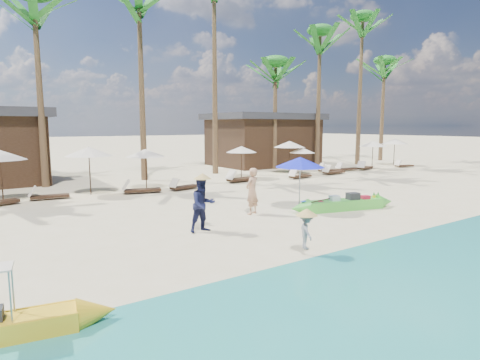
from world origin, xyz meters
TOP-DOWN VIEW (x-y plane):
  - ground at (0.00, 0.00)m, footprint 240.00×240.00m
  - wet_sand_strip at (0.00, -5.00)m, footprint 240.00×4.50m
  - green_canoe at (5.44, 1.05)m, footprint 5.10×1.64m
  - tourist at (1.97, 2.46)m, footprint 0.75×0.63m
  - vendor_green at (-0.79, 1.28)m, footprint 0.85×0.66m
  - vendor_yellow at (0.26, -2.26)m, footprint 0.57×0.69m
  - blue_umbrella at (3.92, 1.98)m, footprint 1.96×1.96m
  - resort_parasol_4 at (-5.61, 10.60)m, footprint 2.21×2.21m
  - resort_parasol_5 at (-1.96, 10.36)m, footprint 2.25×2.25m
  - lounger_5_left at (-3.94, 10.07)m, footprint 1.74×0.72m
  - resort_parasol_6 at (0.91, 10.46)m, footprint 2.05×2.05m
  - lounger_6_left at (0.12, 9.34)m, footprint 1.93×1.01m
  - lounger_6_right at (2.38, 9.14)m, footprint 1.76×0.89m
  - resort_parasol_7 at (7.53, 11.30)m, footprint 1.97×1.97m
  - lounger_7_left at (6.44, 9.85)m, footprint 2.02×0.76m
  - lounger_7_right at (6.53, 10.06)m, footprint 1.87×0.78m
  - resort_parasol_8 at (11.65, 11.42)m, footprint 2.20×2.20m
  - lounger_8_left at (10.42, 9.08)m, footprint 1.74×0.69m
  - resort_parasol_9 at (12.06, 10.59)m, footprint 1.78×1.78m
  - lounger_9_left at (13.80, 9.40)m, footprint 1.80×0.58m
  - lounger_9_right at (14.49, 10.42)m, footprint 1.84×1.10m
  - resort_parasol_10 at (18.94, 10.14)m, footprint 2.09×2.09m
  - lounger_10_left at (16.15, 10.34)m, footprint 1.78×0.73m
  - lounger_10_right at (17.94, 10.05)m, footprint 1.91×1.05m
  - resort_parasol_11 at (23.00, 11.08)m, footprint 2.15×2.15m
  - lounger_11_left at (21.92, 9.45)m, footprint 1.70×0.81m
  - palm_3 at (-3.36, 14.27)m, footprint 2.08×2.08m
  - palm_4 at (2.15, 14.01)m, footprint 2.08×2.08m
  - palm_5 at (7.45, 14.38)m, footprint 2.08×2.08m
  - palm_6 at (12.84, 14.52)m, footprint 2.08×2.08m
  - palm_7 at (16.57, 13.68)m, footprint 2.08×2.08m
  - palm_8 at (21.07, 13.33)m, footprint 2.08×2.08m
  - palm_9 at (26.21, 14.81)m, footprint 2.08×2.08m
  - pavilion_east at (14.00, 17.50)m, footprint 8.80×6.60m

SIDE VIEW (x-z plane):
  - ground at x=0.00m, z-range 0.00..0.00m
  - wet_sand_strip at x=0.00m, z-range 0.00..0.01m
  - lounger_11_left at x=21.92m, z-range -0.09..0.46m
  - lounger_6_right at x=2.38m, z-range -0.09..0.48m
  - lounger_5_left at x=-3.94m, z-range -0.10..0.48m
  - lounger_8_left at x=10.42m, z-range -0.10..0.48m
  - lounger_10_left at x=16.15m, z-range -0.10..0.49m
  - lounger_9_right at x=14.49m, z-range -0.10..0.50m
  - lounger_9_left at x=13.80m, z-range -0.10..0.51m
  - lounger_7_right at x=6.53m, z-range -0.10..0.51m
  - lounger_10_right at x=17.94m, z-range -0.10..0.52m
  - lounger_6_left at x=0.12m, z-range -0.10..0.52m
  - green_canoe at x=5.44m, z-range -0.11..0.55m
  - lounger_7_left at x=6.44m, z-range -0.11..0.56m
  - vendor_yellow at x=0.26m, z-range 0.18..1.11m
  - vendor_green at x=-0.79m, z-range 0.00..1.74m
  - tourist at x=1.97m, z-range 0.00..1.75m
  - resort_parasol_9 at x=12.06m, z-range 0.74..2.57m
  - resort_parasol_7 at x=7.53m, z-range 0.82..2.85m
  - resort_parasol_6 at x=0.91m, z-range 0.85..2.95m
  - blue_umbrella at x=3.92m, z-range 0.85..2.96m
  - resort_parasol_10 at x=18.94m, z-range 0.86..3.01m
  - resort_parasol_11 at x=23.00m, z-range 0.89..3.11m
  - resort_parasol_8 at x=11.65m, z-range 0.91..3.17m
  - resort_parasol_4 at x=-5.61m, z-range 0.91..3.19m
  - resort_parasol_5 at x=-1.96m, z-range 0.93..3.24m
  - pavilion_east at x=14.00m, z-range 0.05..4.35m
  - palm_6 at x=12.84m, z-range 2.79..11.31m
  - palm_9 at x=26.21m, z-range 3.14..12.97m
  - palm_3 at x=-3.36m, z-range 3.32..13.83m
  - palm_7 at x=16.57m, z-range 3.46..14.53m
  - palm_4 at x=2.15m, z-range 3.60..15.30m
  - palm_8 at x=21.07m, z-range 3.83..16.53m
  - palm_5 at x=7.45m, z-range 4.02..17.62m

